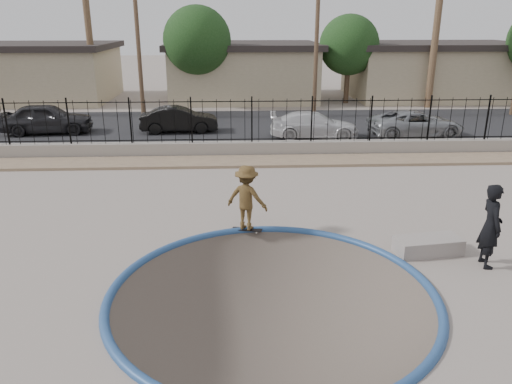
{
  "coord_description": "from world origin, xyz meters",
  "views": [
    {
      "loc": [
        -0.77,
        -10.2,
        5.51
      ],
      "look_at": [
        -0.21,
        2.0,
        1.25
      ],
      "focal_mm": 35.0,
      "sensor_mm": 36.0,
      "label": 1
    }
  ],
  "objects_px": {
    "skater": "(247,201)",
    "skateboard": "(247,230)",
    "car_d": "(416,124)",
    "car_a": "(47,118)",
    "videographer": "(491,226)",
    "car_b": "(179,119)",
    "car_c": "(314,125)",
    "concrete_ledge": "(428,246)"
  },
  "relations": [
    {
      "from": "skateboard",
      "to": "car_a",
      "type": "distance_m",
      "value": 15.96
    },
    {
      "from": "videographer",
      "to": "car_b",
      "type": "relative_size",
      "value": 0.52
    },
    {
      "from": "videographer",
      "to": "car_c",
      "type": "bearing_deg",
      "value": 12.88
    },
    {
      "from": "car_d",
      "to": "car_b",
      "type": "bearing_deg",
      "value": 77.14
    },
    {
      "from": "concrete_ledge",
      "to": "car_b",
      "type": "relative_size",
      "value": 0.41
    },
    {
      "from": "car_c",
      "to": "car_b",
      "type": "bearing_deg",
      "value": 79.43
    },
    {
      "from": "car_c",
      "to": "skateboard",
      "type": "bearing_deg",
      "value": 165.15
    },
    {
      "from": "skater",
      "to": "skateboard",
      "type": "distance_m",
      "value": 0.83
    },
    {
      "from": "videographer",
      "to": "car_a",
      "type": "xyz_separation_m",
      "value": [
        -15.22,
        14.89,
        -0.22
      ]
    },
    {
      "from": "car_b",
      "to": "car_c",
      "type": "xyz_separation_m",
      "value": [
        6.64,
        -1.6,
        -0.02
      ]
    },
    {
      "from": "skater",
      "to": "car_c",
      "type": "xyz_separation_m",
      "value": [
        3.56,
        11.08,
        -0.23
      ]
    },
    {
      "from": "skateboard",
      "to": "car_c",
      "type": "bearing_deg",
      "value": 85.02
    },
    {
      "from": "concrete_ledge",
      "to": "car_d",
      "type": "height_order",
      "value": "car_d"
    },
    {
      "from": "skater",
      "to": "car_c",
      "type": "height_order",
      "value": "skater"
    },
    {
      "from": "videographer",
      "to": "skater",
      "type": "bearing_deg",
      "value": 72.65
    },
    {
      "from": "skateboard",
      "to": "videographer",
      "type": "bearing_deg",
      "value": -8.85
    },
    {
      "from": "skater",
      "to": "car_b",
      "type": "xyz_separation_m",
      "value": [
        -3.08,
        12.68,
        -0.21
      ]
    },
    {
      "from": "skateboard",
      "to": "car_d",
      "type": "bearing_deg",
      "value": 65.19
    },
    {
      "from": "skater",
      "to": "videographer",
      "type": "bearing_deg",
      "value": -176.89
    },
    {
      "from": "car_a",
      "to": "car_b",
      "type": "xyz_separation_m",
      "value": [
        6.59,
        0.0,
        -0.11
      ]
    },
    {
      "from": "car_a",
      "to": "skater",
      "type": "bearing_deg",
      "value": -147.68
    },
    {
      "from": "videographer",
      "to": "car_d",
      "type": "bearing_deg",
      "value": -8.34
    },
    {
      "from": "videographer",
      "to": "concrete_ledge",
      "type": "height_order",
      "value": "videographer"
    },
    {
      "from": "car_d",
      "to": "skater",
      "type": "bearing_deg",
      "value": 137.32
    },
    {
      "from": "videographer",
      "to": "car_c",
      "type": "relative_size",
      "value": 0.47
    },
    {
      "from": "videographer",
      "to": "car_b",
      "type": "xyz_separation_m",
      "value": [
        -8.64,
        14.89,
        -0.33
      ]
    },
    {
      "from": "skater",
      "to": "car_a",
      "type": "relative_size",
      "value": 0.4
    },
    {
      "from": "skateboard",
      "to": "car_a",
      "type": "bearing_deg",
      "value": 140.16
    },
    {
      "from": "concrete_ledge",
      "to": "car_a",
      "type": "xyz_separation_m",
      "value": [
        -14.1,
        14.2,
        0.58
      ]
    },
    {
      "from": "concrete_ledge",
      "to": "car_d",
      "type": "bearing_deg",
      "value": 71.93
    },
    {
      "from": "car_c",
      "to": "car_d",
      "type": "height_order",
      "value": "car_d"
    },
    {
      "from": "car_a",
      "to": "car_b",
      "type": "bearing_deg",
      "value": -94.99
    },
    {
      "from": "skateboard",
      "to": "car_d",
      "type": "height_order",
      "value": "car_d"
    },
    {
      "from": "videographer",
      "to": "car_d",
      "type": "relative_size",
      "value": 0.44
    },
    {
      "from": "videographer",
      "to": "car_a",
      "type": "height_order",
      "value": "videographer"
    },
    {
      "from": "car_a",
      "to": "car_d",
      "type": "height_order",
      "value": "car_a"
    },
    {
      "from": "concrete_ledge",
      "to": "car_a",
      "type": "height_order",
      "value": "car_a"
    },
    {
      "from": "car_b",
      "to": "car_d",
      "type": "distance_m",
      "value": 11.74
    },
    {
      "from": "concrete_ledge",
      "to": "car_b",
      "type": "distance_m",
      "value": 16.08
    },
    {
      "from": "skateboard",
      "to": "car_b",
      "type": "distance_m",
      "value": 13.06
    },
    {
      "from": "car_b",
      "to": "car_a",
      "type": "bearing_deg",
      "value": 86.12
    },
    {
      "from": "concrete_ledge",
      "to": "car_c",
      "type": "relative_size",
      "value": 0.38
    }
  ]
}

